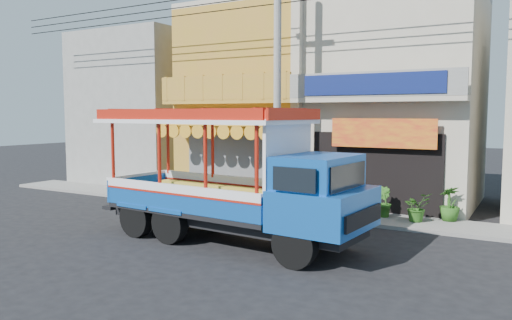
{
  "coord_description": "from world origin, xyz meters",
  "views": [
    {
      "loc": [
        7.0,
        -12.16,
        3.55
      ],
      "look_at": [
        -1.39,
        2.5,
        1.99
      ],
      "focal_mm": 35.0,
      "sensor_mm": 36.0,
      "label": 1
    }
  ],
  "objects_px": {
    "utility_pole": "(281,71)",
    "potted_plant_c": "(450,204)",
    "potted_plant_a": "(417,207)",
    "potted_plant_b": "(383,202)",
    "green_sign": "(153,186)",
    "songthaew_truck": "(247,180)"
  },
  "relations": [
    {
      "from": "utility_pole",
      "to": "potted_plant_c",
      "type": "xyz_separation_m",
      "value": [
        5.4,
        1.37,
        -4.35
      ]
    },
    {
      "from": "potted_plant_a",
      "to": "potted_plant_c",
      "type": "relative_size",
      "value": 0.84
    },
    {
      "from": "utility_pole",
      "to": "potted_plant_b",
      "type": "height_order",
      "value": "utility_pole"
    },
    {
      "from": "potted_plant_b",
      "to": "potted_plant_c",
      "type": "height_order",
      "value": "potted_plant_c"
    },
    {
      "from": "green_sign",
      "to": "potted_plant_a",
      "type": "distance_m",
      "value": 10.85
    },
    {
      "from": "utility_pole",
      "to": "potted_plant_a",
      "type": "bearing_deg",
      "value": 9.29
    },
    {
      "from": "potted_plant_a",
      "to": "potted_plant_c",
      "type": "xyz_separation_m",
      "value": [
        0.9,
        0.64,
        0.09
      ]
    },
    {
      "from": "potted_plant_b",
      "to": "potted_plant_c",
      "type": "distance_m",
      "value": 2.08
    },
    {
      "from": "potted_plant_a",
      "to": "songthaew_truck",
      "type": "bearing_deg",
      "value": -176.07
    },
    {
      "from": "songthaew_truck",
      "to": "potted_plant_b",
      "type": "relative_size",
      "value": 8.08
    },
    {
      "from": "utility_pole",
      "to": "potted_plant_a",
      "type": "height_order",
      "value": "utility_pole"
    },
    {
      "from": "songthaew_truck",
      "to": "potted_plant_b",
      "type": "distance_m",
      "value": 5.66
    },
    {
      "from": "utility_pole",
      "to": "potted_plant_b",
      "type": "relative_size",
      "value": 27.99
    },
    {
      "from": "green_sign",
      "to": "potted_plant_b",
      "type": "relative_size",
      "value": 0.95
    },
    {
      "from": "potted_plant_c",
      "to": "potted_plant_b",
      "type": "bearing_deg",
      "value": -37.7
    },
    {
      "from": "songthaew_truck",
      "to": "potted_plant_a",
      "type": "relative_size",
      "value": 8.65
    },
    {
      "from": "green_sign",
      "to": "potted_plant_c",
      "type": "distance_m",
      "value": 11.78
    },
    {
      "from": "potted_plant_a",
      "to": "potted_plant_b",
      "type": "height_order",
      "value": "potted_plant_b"
    },
    {
      "from": "green_sign",
      "to": "potted_plant_b",
      "type": "height_order",
      "value": "potted_plant_b"
    },
    {
      "from": "green_sign",
      "to": "potted_plant_c",
      "type": "bearing_deg",
      "value": 4.04
    },
    {
      "from": "green_sign",
      "to": "potted_plant_a",
      "type": "xyz_separation_m",
      "value": [
        10.85,
        0.2,
        0.07
      ]
    },
    {
      "from": "songthaew_truck",
      "to": "potted_plant_b",
      "type": "xyz_separation_m",
      "value": [
        2.33,
        5.02,
        -1.16
      ]
    }
  ]
}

